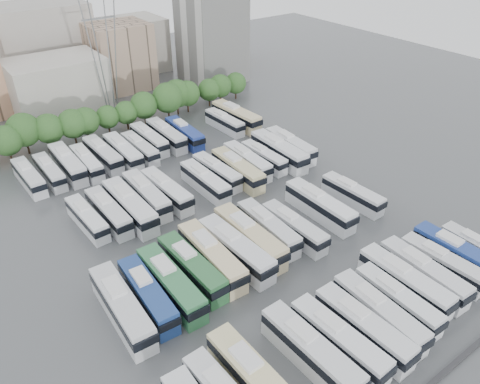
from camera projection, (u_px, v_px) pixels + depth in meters
ground at (239, 227)px, 69.46m from camera, size 220.00×220.00×0.00m
parapet at (433, 383)px, 46.84m from camera, size 56.00×0.50×0.50m
tree_line at (109, 113)px, 94.88m from camera, size 65.87×8.11×8.31m
city_buildings at (34, 66)px, 110.48m from camera, size 102.00×35.00×20.00m
apartment_tower at (212, 30)px, 119.12m from camera, size 14.00×14.00×26.00m
electricity_pylon at (101, 31)px, 94.59m from camera, size 9.00×6.91×33.83m
bus_r0_s2 at (256, 381)px, 45.01m from camera, size 3.09×13.11×4.10m
bus_r0_s4 at (311, 352)px, 47.94m from camera, size 3.14×12.90×4.03m
bus_r0_s5 at (339, 340)px, 49.30m from camera, size 3.18×12.37×3.85m
bus_r0_s6 at (363, 327)px, 50.75m from camera, size 2.98×12.43×3.88m
bus_r0_s7 at (379, 313)px, 52.50m from camera, size 3.30×12.50×3.89m
bus_r0_s8 at (397, 300)px, 54.34m from camera, size 2.81×11.49×3.58m
bus_r0_s9 at (405, 282)px, 56.75m from camera, size 2.81×12.55×3.93m
bus_r0_s10 at (423, 273)px, 58.13m from camera, size 3.25×12.43×3.87m
bus_r0_s11 at (442, 263)px, 59.84m from camera, size 3.04×11.45×3.56m
bus_r0_s12 at (458, 254)px, 61.16m from camera, size 2.93×12.35×3.86m
bus_r0_s13 at (480, 251)px, 62.12m from camera, size 2.59×10.95×3.42m
bus_r1_s0 at (122, 307)px, 53.04m from camera, size 3.39×13.40×4.17m
bus_r1_s1 at (148, 294)px, 54.98m from camera, size 3.29×12.33×3.83m
bus_r1_s2 at (171, 283)px, 56.38m from camera, size 3.02×13.12×4.10m
bus_r1_s3 at (192, 267)px, 58.93m from camera, size 3.01×12.69×3.96m
bus_r1_s4 at (212, 256)px, 60.60m from camera, size 3.42×13.40×4.17m
bus_r1_s5 at (236, 249)px, 61.78m from camera, size 3.49×13.56×4.22m
bus_r1_s6 at (249, 237)px, 63.96m from camera, size 3.09×13.58×4.25m
bus_r1_s7 at (268, 228)px, 66.10m from camera, size 3.23×12.32×3.83m
bus_r1_s8 at (294, 227)px, 66.35m from camera, size 2.73×11.69×3.66m
bus_r1_s10 at (320, 205)px, 70.75m from camera, size 2.86×12.93×4.05m
bus_r1_s12 at (352, 194)px, 73.99m from camera, size 2.87×11.27×3.51m
bus_r2_s1 at (87, 218)px, 68.41m from camera, size 2.79×10.92×3.40m
bus_r2_s2 at (109, 212)px, 69.52m from camera, size 2.78×11.92×3.73m
bus_r2_s3 at (130, 206)px, 70.39m from camera, size 3.04×13.65×4.28m
bus_r2_s4 at (146, 195)px, 73.35m from camera, size 3.00×12.62×3.94m
bus_r2_s5 at (166, 191)px, 74.52m from camera, size 3.20×12.36×3.85m
bus_r2_s7 at (205, 181)px, 77.06m from camera, size 2.62×11.87×3.72m
bus_r2_s8 at (217, 172)px, 79.94m from camera, size 2.97×11.49×3.58m
bus_r2_s9 at (238, 170)px, 80.12m from camera, size 3.25×12.91×4.02m
bus_r2_s10 at (247, 161)px, 82.97m from camera, size 3.12×12.11×3.77m
bus_r2_s11 at (264, 157)px, 84.63m from camera, size 2.53×10.85×3.39m
bus_r2_s12 at (279, 151)px, 85.71m from camera, size 3.39×13.79×4.30m
bus_r2_s13 at (290, 145)px, 88.00m from camera, size 3.38×12.65×3.93m
bus_r3_s0 at (29, 177)px, 78.44m from camera, size 2.83×11.37×3.54m
bus_r3_s1 at (50, 172)px, 80.06m from camera, size 2.51×11.01×3.45m
bus_r3_s2 at (68, 164)px, 81.92m from camera, size 2.92×12.88×4.03m
bus_r3_s3 at (87, 162)px, 82.77m from camera, size 2.72×11.32×3.54m
bus_r3_s4 at (103, 154)px, 85.03m from camera, size 3.03×12.38×3.86m
bus_r3_s5 at (123, 152)px, 85.84m from camera, size 2.87×12.50×3.91m
bus_r3_s6 at (140, 148)px, 87.40m from camera, size 2.61×11.36×3.55m
bus_r3_s7 at (149, 139)px, 90.59m from camera, size 2.61×11.78×3.69m
bus_r3_s8 at (166, 135)px, 91.90m from camera, size 2.81×12.44×3.90m
bus_r3_s9 at (185, 133)px, 92.74m from camera, size 3.27×12.32×3.83m
bus_r3_s12 at (225, 122)px, 97.76m from camera, size 2.80×11.14×3.47m
bus_r3_s13 at (236, 116)px, 99.42m from camera, size 3.67×13.72×4.26m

